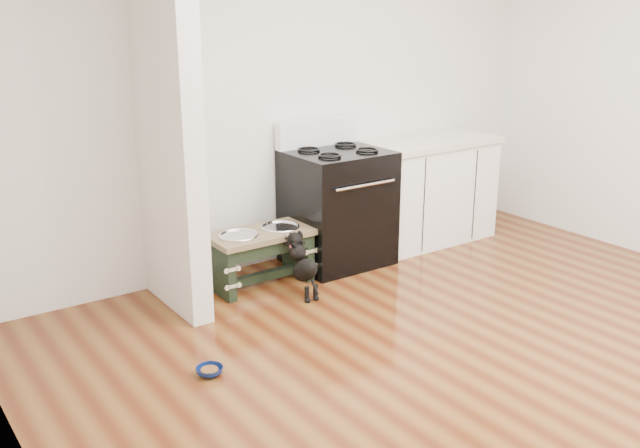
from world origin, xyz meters
The scene contains 8 objects.
ground centered at (0.00, 0.00, 0.00)m, with size 5.00×5.00×0.00m, color #4C200D.
room_shell centered at (0.00, 0.00, 1.62)m, with size 5.00×5.00×5.00m.
partition_wall centered at (-1.18, 2.10, 1.35)m, with size 0.15×0.80×2.70m, color silver.
oven_range centered at (0.25, 2.16, 0.48)m, with size 0.76×0.69×1.14m.
cabinet_run centered at (1.23, 2.18, 0.45)m, with size 1.24×0.64×0.91m.
dog_feeder centered at (-0.51, 2.08, 0.30)m, with size 0.76×0.41×0.44m.
puppy centered at (-0.38, 1.73, 0.25)m, with size 0.13×0.39×0.47m.
floor_bowl centered at (-1.45, 1.08, 0.02)m, with size 0.20×0.20×0.05m.
Camera 1 is at (-3.01, -2.25, 2.04)m, focal length 40.00 mm.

